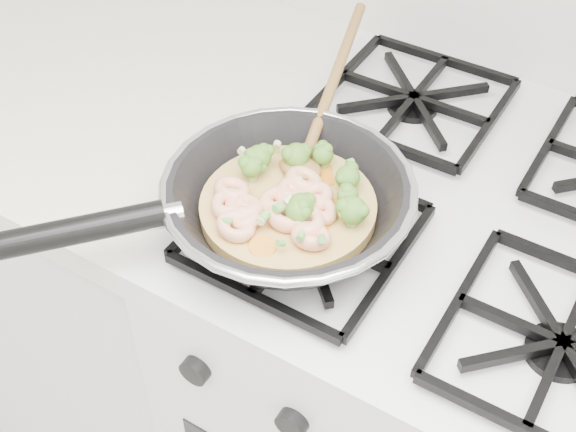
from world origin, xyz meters
The scene contains 3 objects.
stove centered at (0.00, 1.70, 0.46)m, with size 0.60×0.60×0.92m.
counter_left centered at (-0.80, 1.70, 0.45)m, with size 1.00×0.60×0.90m.
skillet centered at (-0.18, 1.55, 0.96)m, with size 0.36×0.57×0.10m.
Camera 1 is at (0.15, 1.02, 1.55)m, focal length 47.81 mm.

